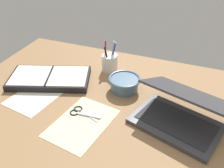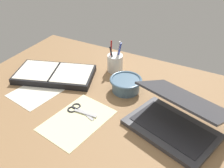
{
  "view_description": "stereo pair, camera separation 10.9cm",
  "coord_description": "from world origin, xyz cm",
  "views": [
    {
      "loc": [
        32.01,
        -77.31,
        70.61
      ],
      "look_at": [
        -0.76,
        7.01,
        9.0
      ],
      "focal_mm": 40.0,
      "sensor_mm": 36.0,
      "label": 1
    },
    {
      "loc": [
        41.94,
        -72.74,
        70.61
      ],
      "look_at": [
        -0.76,
        7.01,
        9.0
      ],
      "focal_mm": 40.0,
      "sensor_mm": 36.0,
      "label": 2
    }
  ],
  "objects": [
    {
      "name": "planner",
      "position": [
        -34.11,
        7.92,
        3.69
      ],
      "size": [
        43.24,
        31.96,
        3.57
      ],
      "rotation": [
        0.0,
        0.0,
        0.34
      ],
      "color": "black",
      "rests_on": "desk_top"
    },
    {
      "name": "desk_top",
      "position": [
        0.0,
        0.0,
        1.0
      ],
      "size": [
        140.0,
        100.0,
        2.0
      ],
      "primitive_type": "cube",
      "color": "#936D47",
      "rests_on": "ground"
    },
    {
      "name": "pen_cup",
      "position": [
        -10.23,
        28.07,
        6.77
      ],
      "size": [
        8.08,
        8.08,
        16.45
      ],
      "color": "white",
      "rests_on": "desk_top"
    },
    {
      "name": "bowl",
      "position": [
        2.53,
        14.44,
        5.59
      ],
      "size": [
        15.03,
        15.03,
        6.49
      ],
      "color": "slate",
      "rests_on": "desk_top"
    },
    {
      "name": "paper_sheet_beside_planner",
      "position": [
        -33.35,
        -5.49,
        2.08
      ],
      "size": [
        22.17,
        26.3,
        0.16
      ],
      "primitive_type": "cube",
      "rotation": [
        0.0,
        0.0,
        -0.16
      ],
      "color": "silver",
      "rests_on": "desk_top"
    },
    {
      "name": "paper_sheet_front",
      "position": [
        -5.63,
        -13.46,
        2.08
      ],
      "size": [
        23.73,
        31.06,
        0.16
      ],
      "primitive_type": "cube",
      "rotation": [
        0.0,
        0.0,
        -0.16
      ],
      "color": "#F4EFB2",
      "rests_on": "desk_top"
    },
    {
      "name": "laptop",
      "position": [
        30.01,
        0.87,
        6.78
      ],
      "size": [
        39.76,
        36.24,
        16.29
      ],
      "rotation": [
        0.0,
        0.0,
        -0.3
      ],
      "color": "#38383D",
      "rests_on": "desk_top"
    },
    {
      "name": "scissors",
      "position": [
        -9.48,
        -8.17,
        2.34
      ],
      "size": [
        13.74,
        6.63,
        0.8
      ],
      "rotation": [
        0.0,
        0.0,
        -0.15
      ],
      "color": "#B7B7BC",
      "rests_on": "desk_top"
    }
  ]
}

